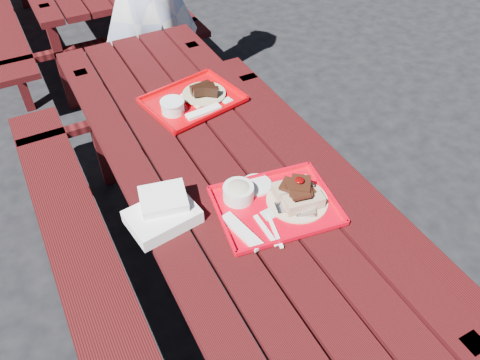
{
  "coord_description": "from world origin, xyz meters",
  "views": [
    {
      "loc": [
        -0.56,
        -1.2,
        1.97
      ],
      "look_at": [
        0.0,
        -0.15,
        0.82
      ],
      "focal_mm": 35.0,
      "sensor_mm": 36.0,
      "label": 1
    }
  ],
  "objects": [
    {
      "name": "far_tray",
      "position": [
        0.08,
        0.45,
        0.77
      ],
      "size": [
        0.46,
        0.39,
        0.07
      ],
      "color": "#C90007",
      "rests_on": "picnic_table_near"
    },
    {
      "name": "white_cloth",
      "position": [
        -0.29,
        -0.14,
        0.79
      ],
      "size": [
        0.25,
        0.21,
        0.09
      ],
      "color": "white",
      "rests_on": "picnic_table_near"
    },
    {
      "name": "near_tray",
      "position": [
        0.08,
        -0.25,
        0.78
      ],
      "size": [
        0.46,
        0.38,
        0.13
      ],
      "color": "red",
      "rests_on": "picnic_table_near"
    },
    {
      "name": "ground",
      "position": [
        0.0,
        0.0,
        0.0
      ],
      "size": [
        60.0,
        60.0,
        0.0
      ],
      "primitive_type": "plane",
      "color": "black",
      "rests_on": "ground"
    },
    {
      "name": "picnic_table_near",
      "position": [
        -0.0,
        0.0,
        0.56
      ],
      "size": [
        1.41,
        2.4,
        0.75
      ],
      "color": "#3F0C0E",
      "rests_on": "ground"
    }
  ]
}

